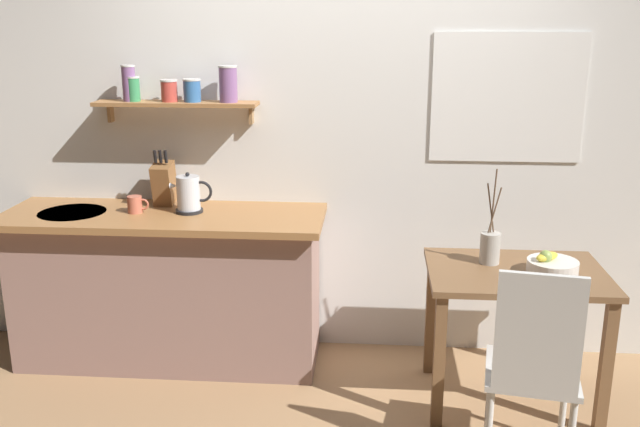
% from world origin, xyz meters
% --- Properties ---
extents(ground_plane, '(14.00, 14.00, 0.00)m').
position_xyz_m(ground_plane, '(0.00, 0.00, 0.00)').
color(ground_plane, '#A87F56').
extents(back_wall, '(6.80, 0.11, 2.70)m').
position_xyz_m(back_wall, '(0.20, 0.65, 1.35)').
color(back_wall, white).
rests_on(back_wall, ground_plane).
extents(kitchen_counter, '(1.83, 0.63, 0.92)m').
position_xyz_m(kitchen_counter, '(-1.00, 0.32, 0.46)').
color(kitchen_counter, gray).
rests_on(kitchen_counter, ground_plane).
extents(wall_shelf, '(0.94, 0.20, 0.34)m').
position_xyz_m(wall_shelf, '(-0.92, 0.49, 1.57)').
color(wall_shelf, '#9E6B3D').
extents(dining_table, '(0.90, 0.66, 0.74)m').
position_xyz_m(dining_table, '(0.93, 0.00, 0.61)').
color(dining_table, brown).
rests_on(dining_table, ground_plane).
extents(dining_chair_near, '(0.46, 0.47, 1.00)m').
position_xyz_m(dining_chair_near, '(0.90, -0.63, 0.54)').
color(dining_chair_near, silver).
rests_on(dining_chair_near, ground_plane).
extents(fruit_bowl, '(0.25, 0.25, 0.13)m').
position_xyz_m(fruit_bowl, '(1.09, -0.05, 0.79)').
color(fruit_bowl, silver).
rests_on(fruit_bowl, dining_table).
extents(twig_vase, '(0.10, 0.10, 0.51)m').
position_xyz_m(twig_vase, '(0.80, 0.10, 0.83)').
color(twig_vase, '#B7B2A8').
rests_on(twig_vase, dining_table).
extents(electric_kettle, '(0.24, 0.16, 0.23)m').
position_xyz_m(electric_kettle, '(-0.85, 0.33, 1.02)').
color(electric_kettle, black).
rests_on(electric_kettle, kitchen_counter).
extents(knife_block, '(0.11, 0.19, 0.34)m').
position_xyz_m(knife_block, '(-1.03, 0.47, 1.05)').
color(knife_block, brown).
rests_on(knife_block, kitchen_counter).
extents(coffee_mug_by_sink, '(0.12, 0.08, 0.10)m').
position_xyz_m(coffee_mug_by_sink, '(-1.15, 0.30, 0.97)').
color(coffee_mug_by_sink, '#C6664C').
rests_on(coffee_mug_by_sink, kitchen_counter).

